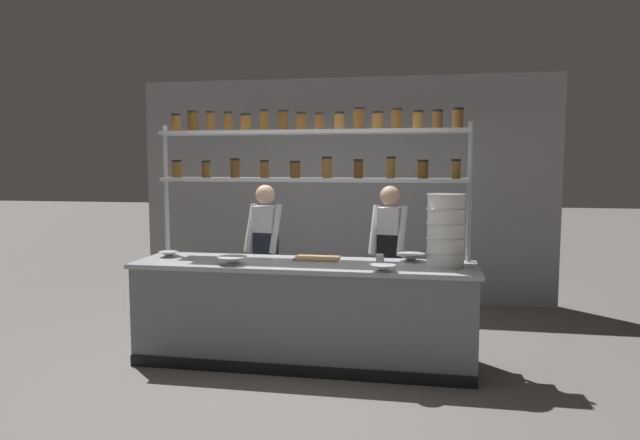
% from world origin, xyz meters
% --- Properties ---
extents(ground_plane, '(40.00, 40.00, 0.00)m').
position_xyz_m(ground_plane, '(0.00, 0.00, 0.00)').
color(ground_plane, slate).
extents(back_wall, '(5.47, 0.12, 2.91)m').
position_xyz_m(back_wall, '(0.00, 2.53, 1.46)').
color(back_wall, '#939399').
rests_on(back_wall, ground_plane).
extents(prep_counter, '(3.07, 0.76, 0.92)m').
position_xyz_m(prep_counter, '(0.00, -0.00, 0.46)').
color(prep_counter, gray).
rests_on(prep_counter, ground_plane).
extents(spice_shelf_unit, '(2.95, 0.28, 2.32)m').
position_xyz_m(spice_shelf_unit, '(0.01, 0.33, 1.87)').
color(spice_shelf_unit, '#B7BABF').
rests_on(spice_shelf_unit, ground_plane).
extents(chef_left, '(0.40, 0.32, 1.59)m').
position_xyz_m(chef_left, '(-0.57, 0.76, 0.90)').
color(chef_left, black).
rests_on(chef_left, ground_plane).
extents(chef_center, '(0.40, 0.32, 1.58)m').
position_xyz_m(chef_center, '(0.72, 0.84, 0.90)').
color(chef_center, black).
rests_on(chef_center, ground_plane).
extents(container_stack, '(0.34, 0.34, 0.63)m').
position_xyz_m(container_stack, '(1.24, 0.02, 1.24)').
color(container_stack, white).
rests_on(container_stack, prep_counter).
extents(cutting_board, '(0.40, 0.26, 0.02)m').
position_xyz_m(cutting_board, '(0.09, 0.17, 0.93)').
color(cutting_board, '#A88456').
rests_on(cutting_board, prep_counter).
extents(prep_bowl_near_left, '(0.26, 0.26, 0.07)m').
position_xyz_m(prep_bowl_near_left, '(-0.60, -0.22, 0.95)').
color(prep_bowl_near_left, silver).
rests_on(prep_bowl_near_left, prep_counter).
extents(prep_bowl_center_front, '(0.26, 0.26, 0.07)m').
position_xyz_m(prep_bowl_center_front, '(0.95, 0.24, 0.95)').
color(prep_bowl_center_front, '#B2B7BC').
rests_on(prep_bowl_center_front, prep_counter).
extents(prep_bowl_center_back, '(0.21, 0.21, 0.06)m').
position_xyz_m(prep_bowl_center_back, '(0.73, -0.31, 0.95)').
color(prep_bowl_center_back, '#B2B7BC').
rests_on(prep_bowl_center_back, prep_counter).
extents(prep_bowl_near_right, '(0.19, 0.19, 0.05)m').
position_xyz_m(prep_bowl_near_right, '(-1.33, 0.08, 0.95)').
color(prep_bowl_near_right, '#B2B7BC').
rests_on(prep_bowl_near_right, prep_counter).
extents(serving_cup_front, '(0.07, 0.07, 0.09)m').
position_xyz_m(serving_cup_front, '(0.68, 0.03, 0.96)').
color(serving_cup_front, silver).
rests_on(serving_cup_front, prep_counter).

